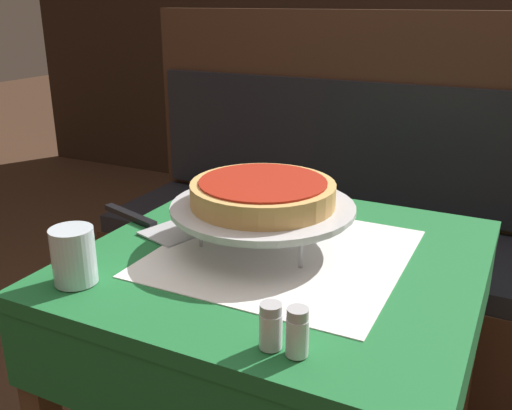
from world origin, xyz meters
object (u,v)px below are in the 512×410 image
dining_table_front (282,303)px  water_glass_near (74,256)px  salt_shaker (271,326)px  booth_bench (348,268)px  dining_table_rear (466,130)px  pepper_shaker (297,332)px  deep_dish_pizza (263,193)px  pizza_server (148,224)px  pizza_pan_stand (263,209)px  condiment_caddy (480,98)px

dining_table_front → water_glass_near: size_ratio=7.42×
salt_shaker → booth_bench: bearing=100.9°
dining_table_rear → booth_bench: size_ratio=0.48×
booth_bench → pepper_shaker: (0.25, -1.07, 0.43)m
booth_bench → deep_dish_pizza: (0.04, -0.76, 0.51)m
dining_table_front → pizza_server: pizza_server is taller
pizza_pan_stand → pizza_server: 0.28m
dining_table_rear → dining_table_front: bearing=-93.9°
dining_table_front → booth_bench: 0.83m
deep_dish_pizza → condiment_caddy: condiment_caddy is taller
booth_bench → dining_table_rear: bearing=78.3°
booth_bench → pizza_server: size_ratio=5.80×
booth_bench → salt_shaker: bearing=-79.1°
booth_bench → condiment_caddy: size_ratio=9.02×
booth_bench → deep_dish_pizza: booth_bench is taller
dining_table_front → pepper_shaker: size_ratio=10.30×
dining_table_rear → pepper_shaker: pepper_shaker is taller
dining_table_rear → pizza_pan_stand: pizza_pan_stand is taller
dining_table_front → booth_bench: bearing=96.9°
water_glass_near → pepper_shaker: size_ratio=1.39×
dining_table_front → pizza_pan_stand: (-0.05, 0.01, 0.19)m
pepper_shaker → salt_shaker: bearing=180.0°
dining_table_rear → deep_dish_pizza: (-0.17, -1.81, 0.22)m
dining_table_rear → condiment_caddy: bearing=-58.5°
pizza_server → dining_table_rear: bearing=76.5°
water_glass_near → pepper_shaker: 0.43m
booth_bench → water_glass_near: bearing=-99.6°
dining_table_rear → deep_dish_pizza: deep_dish_pizza is taller
pizza_pan_stand → pepper_shaker: (0.20, -0.31, -0.04)m
dining_table_rear → pizza_pan_stand: 1.83m
dining_table_front → salt_shaker: bearing=-69.3°
booth_bench → pizza_pan_stand: (0.04, -0.76, 0.47)m
dining_table_front → water_glass_near: 0.42m
salt_shaker → pepper_shaker: 0.04m
dining_table_rear → pepper_shaker: bearing=-89.2°
water_glass_near → pizza_pan_stand: bearing=52.2°
dining_table_front → pizza_server: size_ratio=2.58×
dining_table_rear → pizza_pan_stand: (-0.17, -1.81, 0.18)m
dining_table_front → water_glass_near: (-0.27, -0.27, 0.16)m
dining_table_rear → water_glass_near: size_ratio=8.06×
dining_table_front → salt_shaker: size_ratio=10.80×
deep_dish_pizza → water_glass_near: (-0.22, -0.29, -0.06)m
pizza_pan_stand → pepper_shaker: pizza_pan_stand is taller
deep_dish_pizza → salt_shaker: bearing=-62.5°
pepper_shaker → booth_bench: bearing=103.0°
water_glass_near → deep_dish_pizza: bearing=52.2°
pizza_pan_stand → dining_table_front: bearing=-16.4°
dining_table_front → dining_table_rear: size_ratio=0.92×
deep_dish_pizza → pepper_shaker: (0.20, -0.31, -0.07)m
pizza_server → salt_shaker: bearing=-34.7°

